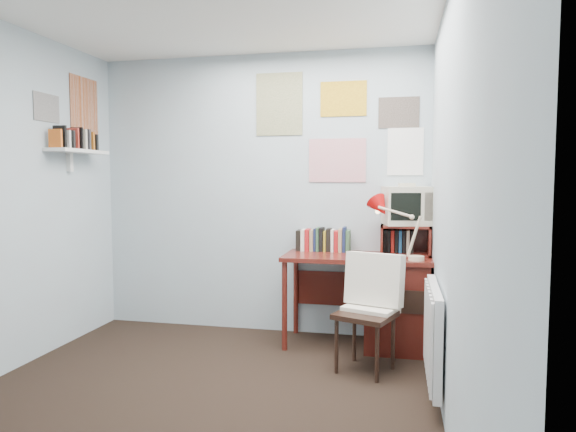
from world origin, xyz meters
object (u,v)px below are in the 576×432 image
Objects in this scene: desk at (390,299)px; desk_chair at (365,315)px; crt_tv at (407,204)px; tv_riser at (405,240)px; desk_lamp at (417,232)px; radiator at (434,333)px; wall_shelf at (78,151)px.

desk is 1.46× the size of desk_chair.
desk is at bearing -145.43° from crt_tv.
desk_chair is 2.06× the size of tv_riser.
crt_tv reaches higher than desk_chair.
crt_tv is (-0.08, 0.30, 0.20)m from desk_lamp.
desk_lamp reaches higher than desk.
desk is at bearing 107.24° from radiator.
wall_shelf is (-2.69, -0.51, 0.44)m from crt_tv.
desk_lamp is 1.12× the size of tv_riser.
tv_riser reaches higher than radiator.
wall_shelf reaches higher than desk_chair.
crt_tv reaches higher than desk_lamp.
tv_riser is 0.30m from crt_tv.
desk_lamp is 0.31m from tv_riser.
desk_lamp is 0.56× the size of radiator.
tv_riser reaches higher than desk.
tv_riser is (0.28, 0.67, 0.47)m from desk_chair.
radiator is at bearing -72.76° from desk.
desk_chair is 1.03× the size of radiator.
desk_lamp is at bearing 68.51° from desk_chair.
wall_shelf reaches higher than tv_riser.
desk_lamp is 0.95m from radiator.
radiator is (0.17, -1.06, -0.76)m from crt_tv.
radiator is at bearing -80.72° from tv_riser.
crt_tv reaches higher than desk.
wall_shelf is at bearing 169.11° from radiator.
desk_lamp is (0.20, -0.17, 0.58)m from desk.
crt_tv is at bearing 10.72° from wall_shelf.
crt_tv is (0.00, 0.02, 0.30)m from tv_riser.
desk_chair is at bearing -4.39° from wall_shelf.
wall_shelf is at bearing 178.67° from crt_tv.
wall_shelf is at bearing -171.60° from desk.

